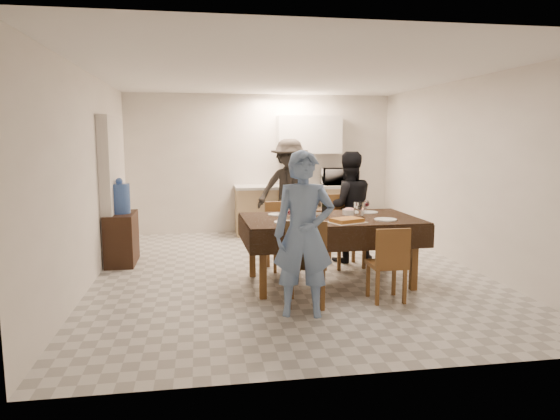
{
  "coord_description": "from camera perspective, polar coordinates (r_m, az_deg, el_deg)",
  "views": [
    {
      "loc": [
        -1.17,
        -6.44,
        1.79
      ],
      "look_at": [
        -0.17,
        -0.3,
        0.89
      ],
      "focal_mm": 32.0,
      "sensor_mm": 36.0,
      "label": 1
    }
  ],
  "objects": [
    {
      "name": "chair_near_right",
      "position": [
        5.56,
        12.4,
        -5.24
      ],
      "size": [
        0.38,
        0.38,
        0.45
      ],
      "rotation": [
        0.0,
        0.0,
        -0.01
      ],
      "color": "brown",
      "rests_on": "floor"
    },
    {
      "name": "plate_far_right",
      "position": [
        6.59,
        10.09,
        -0.25
      ],
      "size": [
        0.24,
        0.24,
        0.01
      ],
      "primitive_type": "cylinder",
      "color": "white",
      "rests_on": "dining_table"
    },
    {
      "name": "person_near",
      "position": [
        5.0,
        2.73,
        -2.78
      ],
      "size": [
        0.68,
        0.51,
        1.67
      ],
      "primitive_type": "imported",
      "rotation": [
        0.0,
        0.0,
        -0.19
      ],
      "color": "#6989B8",
      "rests_on": "floor"
    },
    {
      "name": "dining_table",
      "position": [
        6.14,
        5.71,
        -1.21
      ],
      "size": [
        2.14,
        1.27,
        0.82
      ],
      "rotation": [
        0.0,
        0.0,
        0.02
      ],
      "color": "black",
      "rests_on": "floor"
    },
    {
      "name": "person_far",
      "position": [
        7.28,
        7.77,
        0.35
      ],
      "size": [
        0.78,
        0.61,
        1.6
      ],
      "primitive_type": "imported",
      "rotation": [
        0.0,
        0.0,
        3.13
      ],
      "color": "black",
      "rests_on": "floor"
    },
    {
      "name": "water_pitcher",
      "position": [
        6.17,
        8.99,
        0.03
      ],
      "size": [
        0.12,
        0.12,
        0.19
      ],
      "primitive_type": "cylinder",
      "color": "white",
      "rests_on": "dining_table"
    },
    {
      "name": "wine_glass_b",
      "position": [
        6.51,
        9.84,
        0.38
      ],
      "size": [
        0.08,
        0.08,
        0.18
      ],
      "primitive_type": null,
      "color": "white",
      "rests_on": "dining_table"
    },
    {
      "name": "savoury_tart",
      "position": [
        5.79,
        7.65,
        -1.18
      ],
      "size": [
        0.48,
        0.42,
        0.05
      ],
      "primitive_type": "cube",
      "rotation": [
        0.0,
        0.0,
        0.38
      ],
      "color": "#AA7A31",
      "rests_on": "dining_table"
    },
    {
      "name": "ceiling",
      "position": [
        6.6,
        1.04,
        15.29
      ],
      "size": [
        5.0,
        6.0,
        0.02
      ],
      "primitive_type": "cube",
      "color": "white",
      "rests_on": "wall_back"
    },
    {
      "name": "kitchen_base_cabinet",
      "position": [
        9.39,
        1.68,
        -0.09
      ],
      "size": [
        2.2,
        0.6,
        0.86
      ],
      "primitive_type": "cube",
      "color": "#9E875F",
      "rests_on": "floor"
    },
    {
      "name": "upper_cabinet",
      "position": [
        9.49,
        3.36,
        8.59
      ],
      "size": [
        1.2,
        0.34,
        0.7
      ],
      "primitive_type": "cube",
      "color": "silver",
      "rests_on": "wall_back"
    },
    {
      "name": "wall_left",
      "position": [
        6.6,
        -20.93,
        3.44
      ],
      "size": [
        0.02,
        6.0,
        2.6
      ],
      "primitive_type": "cube",
      "color": "silver",
      "rests_on": "floor"
    },
    {
      "name": "chair_far_left",
      "position": [
        6.72,
        0.51,
        -2.31
      ],
      "size": [
        0.47,
        0.47,
        0.5
      ],
      "rotation": [
        0.0,
        0.0,
        3.27
      ],
      "color": "brown",
      "rests_on": "floor"
    },
    {
      "name": "wall_front",
      "position": [
        3.67,
        9.41,
        0.45
      ],
      "size": [
        5.0,
        0.02,
        2.6
      ],
      "primitive_type": "cube",
      "color": "silver",
      "rests_on": "floor"
    },
    {
      "name": "wall_back",
      "position": [
        9.53,
        -2.22,
        5.29
      ],
      "size": [
        5.0,
        0.02,
        2.6
      ],
      "primitive_type": "cube",
      "color": "silver",
      "rests_on": "floor"
    },
    {
      "name": "person_kitchen",
      "position": [
        8.86,
        1.08,
        2.39
      ],
      "size": [
        1.15,
        0.66,
        1.77
      ],
      "primitive_type": "imported",
      "color": "black",
      "rests_on": "floor"
    },
    {
      "name": "floor",
      "position": [
        6.79,
        0.98,
        -7.05
      ],
      "size": [
        5.0,
        6.0,
        0.02
      ],
      "primitive_type": "cube",
      "color": "beige",
      "rests_on": "ground"
    },
    {
      "name": "console",
      "position": [
        7.5,
        -17.64,
        -3.11
      ],
      "size": [
        0.39,
        0.79,
        0.73
      ],
      "primitive_type": "cube",
      "color": "black",
      "rests_on": "floor"
    },
    {
      "name": "salad_bowl",
      "position": [
        6.38,
        7.91,
        -0.24
      ],
      "size": [
        0.17,
        0.17,
        0.07
      ],
      "primitive_type": "cylinder",
      "color": "white",
      "rests_on": "dining_table"
    },
    {
      "name": "kitchen_worktop",
      "position": [
        9.34,
        1.69,
        2.68
      ],
      "size": [
        2.24,
        0.64,
        0.05
      ],
      "primitive_type": "cube",
      "color": "#B8B9B4",
      "rests_on": "kitchen_base_cabinet"
    },
    {
      "name": "plate_far_left",
      "position": [
        6.3,
        -0.27,
        -0.52
      ],
      "size": [
        0.25,
        0.25,
        0.01
      ],
      "primitive_type": "cylinder",
      "color": "white",
      "rests_on": "dining_table"
    },
    {
      "name": "wine_bottle",
      "position": [
        6.14,
        5.17,
        0.7
      ],
      "size": [
        0.08,
        0.08,
        0.33
      ],
      "primitive_type": null,
      "color": "black",
      "rests_on": "dining_table"
    },
    {
      "name": "wine_glass_a",
      "position": [
        5.76,
        1.08,
        -0.55
      ],
      "size": [
        0.08,
        0.08,
        0.17
      ],
      "primitive_type": null,
      "color": "white",
      "rests_on": "dining_table"
    },
    {
      "name": "chair_near_left",
      "position": [
        5.27,
        3.3,
        -5.03
      ],
      "size": [
        0.53,
        0.53,
        0.51
      ],
      "rotation": [
        0.0,
        0.0,
        -0.26
      ],
      "color": "brown",
      "rests_on": "floor"
    },
    {
      "name": "mushroom_dish",
      "position": [
        6.38,
        4.64,
        -0.32
      ],
      "size": [
        0.21,
        0.21,
        0.04
      ],
      "primitive_type": "cylinder",
      "color": "white",
      "rests_on": "dining_table"
    },
    {
      "name": "stub_partition",
      "position": [
        7.78,
        -18.5,
        2.36
      ],
      "size": [
        0.15,
        1.4,
        2.1
      ],
      "primitive_type": "cube",
      "color": "silver",
      "rests_on": "floor"
    },
    {
      "name": "wine_glass_c",
      "position": [
        6.36,
        3.29,
        0.41
      ],
      "size": [
        0.09,
        0.09,
        0.2
      ],
      "primitive_type": null,
      "color": "white",
      "rests_on": "dining_table"
    },
    {
      "name": "plate_near_right",
      "position": [
        6.03,
        11.97,
        -1.08
      ],
      "size": [
        0.26,
        0.26,
        0.02
      ],
      "primitive_type": "cylinder",
      "color": "white",
      "rests_on": "dining_table"
    },
    {
      "name": "microwave",
      "position": [
        9.51,
        6.57,
        3.82
      ],
      "size": [
        0.56,
        0.38,
        0.31
      ],
      "primitive_type": "imported",
      "rotation": [
        0.0,
        0.0,
        3.14
      ],
      "color": "silver",
      "rests_on": "kitchen_worktop"
    },
    {
      "name": "water_jug",
      "position": [
        7.41,
        -17.83,
        1.27
      ],
      "size": [
        0.28,
        0.28,
        0.42
      ],
      "primitive_type": "cylinder",
      "color": "#3A60B2",
      "rests_on": "console"
    },
    {
      "name": "wall_right",
      "position": [
        7.43,
        20.4,
        3.95
      ],
      "size": [
        0.02,
        6.0,
        2.6
      ],
      "primitive_type": "cube",
      "color": "silver",
      "rests_on": "floor"
    },
    {
      "name": "chair_far_right",
      "position": [
        6.91,
        7.9,
        -1.65
      ],
      "size": [
        0.5,
        0.5,
        0.54
      ],
      "rotation": [
        0.0,
        0.0,
        3.24
      ],
      "color": "brown",
      "rests_on": "floor"
    },
    {
      "name": "plate_near_left",
      "position": [
        5.71,
        0.67,
        -1.41
      ],
      "size": [
        0.27,
        0.27,
        0.02
      ],
      "primitive_type": "cylinder",
      "color": "white",
      "rests_on": "dining_table"
    }
  ]
}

